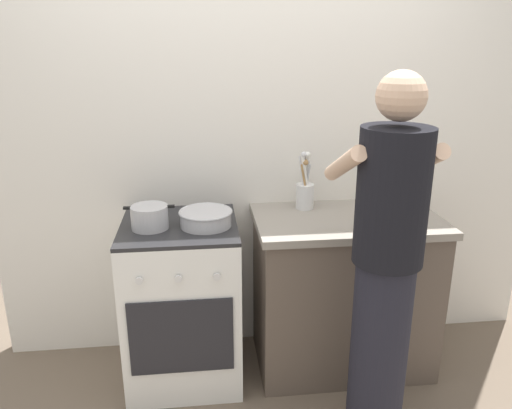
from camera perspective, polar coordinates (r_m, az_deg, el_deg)
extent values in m
plane|color=#6B5B4C|center=(2.94, -0.74, -19.67)|extent=(6.00, 6.00, 0.00)
cube|color=silver|center=(2.89, 2.10, 7.17)|extent=(3.20, 0.10, 2.50)
cube|color=brown|center=(2.92, 9.88, -10.13)|extent=(0.96, 0.56, 0.86)
cube|color=gray|center=(2.74, 10.38, -1.81)|extent=(1.00, 0.60, 0.04)
cube|color=white|center=(2.81, -8.35, -11.01)|extent=(0.60, 0.60, 0.88)
cube|color=#232326|center=(2.62, -8.80, -2.40)|extent=(0.60, 0.60, 0.02)
cube|color=black|center=(2.56, -8.49, -14.74)|extent=(0.51, 0.01, 0.40)
cylinder|color=silver|center=(2.41, -13.17, -8.48)|extent=(0.04, 0.01, 0.04)
cylinder|color=silver|center=(2.40, -8.85, -8.38)|extent=(0.04, 0.01, 0.04)
cylinder|color=silver|center=(2.39, -4.50, -8.23)|extent=(0.04, 0.01, 0.04)
cylinder|color=#B2B2B7|center=(2.57, -12.03, -1.42)|extent=(0.19, 0.19, 0.12)
cube|color=black|center=(2.56, -14.52, -0.39)|extent=(0.04, 0.02, 0.01)
cube|color=black|center=(2.54, -9.67, -0.21)|extent=(0.04, 0.02, 0.01)
cylinder|color=#B7B7BC|center=(2.56, -5.75, -1.59)|extent=(0.26, 0.26, 0.08)
torus|color=#B7B7BC|center=(2.55, -5.78, -0.82)|extent=(0.28, 0.28, 0.01)
cylinder|color=silver|center=(2.82, 5.58, 0.93)|extent=(0.10, 0.10, 0.14)
cylinder|color=silver|center=(2.80, 5.63, 2.50)|extent=(0.04, 0.02, 0.27)
sphere|color=silver|center=(2.76, 5.73, 5.38)|extent=(0.03, 0.03, 0.03)
cylinder|color=silver|center=(2.78, 5.40, 2.56)|extent=(0.05, 0.05, 0.29)
sphere|color=silver|center=(2.74, 5.50, 5.70)|extent=(0.03, 0.03, 0.03)
cylinder|color=white|center=(2.78, 5.81, 2.56)|extent=(0.06, 0.03, 0.29)
sphere|color=white|center=(2.74, 5.91, 5.70)|extent=(0.03, 0.03, 0.03)
cylinder|color=#9E7547|center=(2.78, 5.60, 2.21)|extent=(0.05, 0.02, 0.24)
sphere|color=#9E7547|center=(2.75, 5.68, 4.80)|extent=(0.03, 0.03, 0.03)
cylinder|color=#B7BABF|center=(2.81, 5.77, 2.36)|extent=(0.04, 0.06, 0.24)
sphere|color=#B7BABF|center=(2.77, 5.86, 4.90)|extent=(0.03, 0.03, 0.03)
cylinder|color=silver|center=(2.70, 12.12, -0.91)|extent=(0.04, 0.04, 0.07)
cylinder|color=red|center=(2.69, 12.18, 0.02)|extent=(0.04, 0.04, 0.02)
cylinder|color=gold|center=(2.81, 14.74, 0.54)|extent=(0.06, 0.06, 0.16)
cylinder|color=gold|center=(2.78, 14.90, 2.47)|extent=(0.03, 0.03, 0.04)
cylinder|color=black|center=(2.77, 14.94, 2.98)|extent=(0.03, 0.03, 0.02)
cylinder|color=black|center=(2.45, 13.81, -15.90)|extent=(0.26, 0.26, 0.90)
cylinder|color=black|center=(2.13, 15.29, 0.83)|extent=(0.30, 0.30, 0.58)
sphere|color=#D3AA8C|center=(2.05, 16.26, 11.81)|extent=(0.20, 0.20, 0.20)
cylinder|color=#D3AA8C|center=(2.18, 10.02, 4.55)|extent=(0.07, 0.41, 0.24)
cylinder|color=#D3AA8C|center=(2.30, 18.21, 4.62)|extent=(0.07, 0.41, 0.24)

